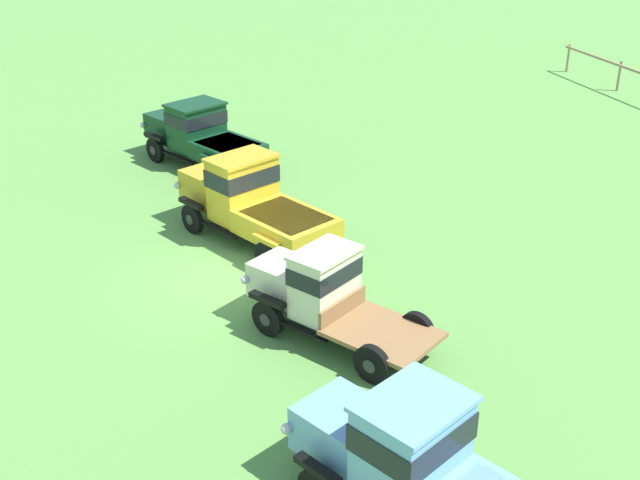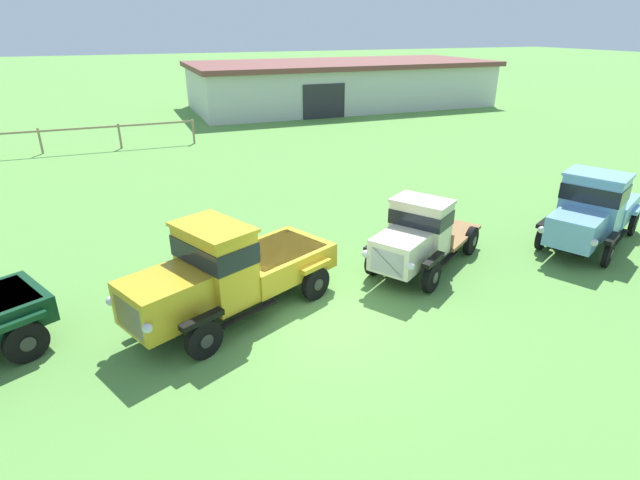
# 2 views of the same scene
# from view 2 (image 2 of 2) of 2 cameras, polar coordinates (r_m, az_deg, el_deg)

# --- Properties ---
(ground_plane) EXTENTS (240.00, 240.00, 0.00)m
(ground_plane) POSITION_cam_2_polar(r_m,az_deg,el_deg) (11.72, 1.16, -8.93)
(ground_plane) COLOR #5B9342
(farm_shed) EXTENTS (24.23, 10.57, 3.55)m
(farm_shed) POSITION_cam_2_polar(r_m,az_deg,el_deg) (42.93, 2.45, 17.40)
(farm_shed) COLOR silver
(farm_shed) RESTS_ON ground
(paddock_fence) EXTENTS (15.74, 0.53, 1.34)m
(paddock_fence) POSITION_cam_2_polar(r_m,az_deg,el_deg) (30.06, -29.41, 10.34)
(paddock_fence) COLOR #997F60
(paddock_fence) RESTS_ON ground
(vintage_truck_second_in_line) EXTENTS (5.47, 3.76, 2.32)m
(vintage_truck_second_in_line) POSITION_cam_2_polar(r_m,az_deg,el_deg) (11.54, -10.55, -3.48)
(vintage_truck_second_in_line) COLOR black
(vintage_truck_second_in_line) RESTS_ON ground
(vintage_truck_midrow_center) EXTENTS (4.64, 3.73, 2.05)m
(vintage_truck_midrow_center) POSITION_cam_2_polar(r_m,az_deg,el_deg) (13.65, 11.11, 0.43)
(vintage_truck_midrow_center) COLOR black
(vintage_truck_midrow_center) RESTS_ON ground
(vintage_truck_far_side) EXTENTS (5.04, 3.63, 2.30)m
(vintage_truck_far_side) POSITION_cam_2_polar(r_m,az_deg,el_deg) (17.22, 28.68, 3.13)
(vintage_truck_far_side) COLOR black
(vintage_truck_far_side) RESTS_ON ground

